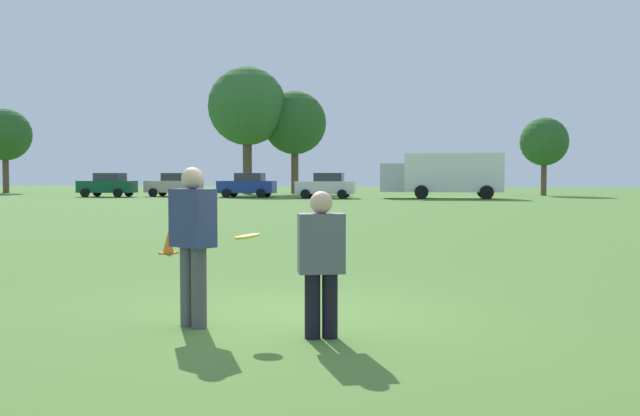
% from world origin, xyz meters
% --- Properties ---
extents(ground_plane, '(185.08, 185.08, 0.00)m').
position_xyz_m(ground_plane, '(0.00, 0.00, 0.00)').
color(ground_plane, '#517A33').
extents(player_thrower, '(0.56, 0.48, 1.76)m').
position_xyz_m(player_thrower, '(-0.83, -0.84, 1.00)').
color(player_thrower, '#4C4C51').
rests_on(player_thrower, ground).
extents(player_defender, '(0.53, 0.41, 1.51)m').
position_xyz_m(player_defender, '(0.66, -1.07, 0.84)').
color(player_defender, black).
rests_on(player_defender, ground).
extents(frisbee, '(0.27, 0.27, 0.07)m').
position_xyz_m(frisbee, '(-0.21, -0.83, 1.01)').
color(frisbee, yellow).
extents(traffic_cone, '(0.32, 0.32, 0.48)m').
position_xyz_m(traffic_cone, '(-4.18, 5.93, 0.23)').
color(traffic_cone, '#D8590C').
rests_on(traffic_cone, ground).
extents(parked_car_near_left, '(4.30, 2.41, 1.82)m').
position_xyz_m(parked_car_near_left, '(-25.05, 41.28, 0.92)').
color(parked_car_near_left, '#0C4C2D').
rests_on(parked_car_near_left, ground).
extents(parked_car_mid_left, '(4.30, 2.41, 1.82)m').
position_xyz_m(parked_car_mid_left, '(-20.48, 43.25, 0.92)').
color(parked_car_mid_left, '#B7AD99').
rests_on(parked_car_mid_left, ground).
extents(parked_car_center, '(4.30, 2.41, 1.82)m').
position_xyz_m(parked_car_center, '(-14.31, 42.48, 0.92)').
color(parked_car_center, navy).
rests_on(parked_car_center, ground).
extents(parked_car_mid_right, '(4.30, 2.41, 1.82)m').
position_xyz_m(parked_car_mid_right, '(-8.13, 41.64, 0.92)').
color(parked_car_mid_right, silver).
rests_on(parked_car_mid_right, ground).
extents(box_truck, '(8.63, 3.35, 3.18)m').
position_xyz_m(box_truck, '(0.14, 42.97, 1.75)').
color(box_truck, white).
rests_on(box_truck, ground).
extents(tree_west_oak, '(4.83, 4.83, 7.84)m').
position_xyz_m(tree_west_oak, '(-40.48, 50.42, 5.39)').
color(tree_west_oak, brown).
rests_on(tree_west_oak, ground).
extents(tree_west_maple, '(6.82, 6.82, 11.09)m').
position_xyz_m(tree_west_maple, '(-17.19, 51.30, 7.63)').
color(tree_west_maple, brown).
rests_on(tree_west_maple, ground).
extents(tree_center_elm, '(5.61, 5.61, 9.11)m').
position_xyz_m(tree_center_elm, '(-13.42, 53.31, 6.27)').
color(tree_center_elm, brown).
rests_on(tree_center_elm, ground).
extents(tree_east_birch, '(3.89, 3.89, 6.32)m').
position_xyz_m(tree_east_birch, '(7.74, 52.09, 4.35)').
color(tree_east_birch, brown).
rests_on(tree_east_birch, ground).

